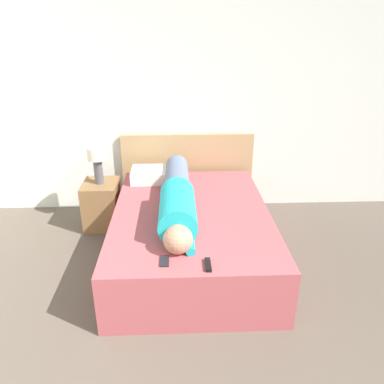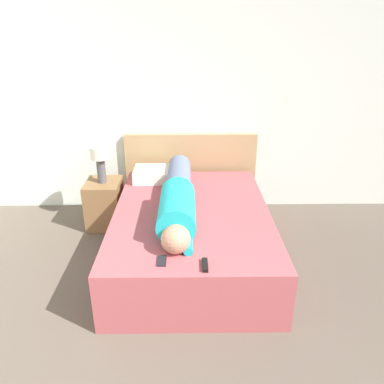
{
  "view_description": "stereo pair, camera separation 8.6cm",
  "coord_description": "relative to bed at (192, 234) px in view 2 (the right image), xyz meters",
  "views": [
    {
      "loc": [
        -0.05,
        -0.55,
        2.02
      ],
      "look_at": [
        0.07,
        2.36,
        0.74
      ],
      "focal_mm": 35.0,
      "sensor_mm": 36.0,
      "label": 1
    },
    {
      "loc": [
        0.04,
        -0.56,
        2.02
      ],
      "look_at": [
        0.07,
        2.36,
        0.74
      ],
      "focal_mm": 35.0,
      "sensor_mm": 36.0,
      "label": 2
    }
  ],
  "objects": [
    {
      "name": "tv_remote",
      "position": [
        0.08,
        -0.88,
        0.26
      ],
      "size": [
        0.04,
        0.15,
        0.02
      ],
      "color": "black",
      "rests_on": "bed"
    },
    {
      "name": "cell_phone",
      "position": [
        -0.22,
        -0.81,
        0.25
      ],
      "size": [
        0.06,
        0.13,
        0.01
      ],
      "color": "black",
      "rests_on": "bed"
    },
    {
      "name": "wall_back",
      "position": [
        -0.07,
        1.17,
        1.05
      ],
      "size": [
        6.29,
        0.06,
        2.6
      ],
      "color": "silver",
      "rests_on": "ground_plane"
    },
    {
      "name": "person_lying",
      "position": [
        -0.13,
        -0.03,
        0.38
      ],
      "size": [
        0.31,
        1.69,
        0.31
      ],
      "color": "tan",
      "rests_on": "bed"
    },
    {
      "name": "nightstand",
      "position": [
        -0.95,
        0.66,
        0.01
      ],
      "size": [
        0.37,
        0.43,
        0.51
      ],
      "color": "brown",
      "rests_on": "ground_plane"
    },
    {
      "name": "bed",
      "position": [
        0.0,
        0.0,
        0.0
      ],
      "size": [
        1.41,
        2.0,
        0.49
      ],
      "color": "#A84C51",
      "rests_on": "ground_plane"
    },
    {
      "name": "pillow_near_headboard",
      "position": [
        -0.33,
        0.76,
        0.31
      ],
      "size": [
        0.57,
        0.35,
        0.13
      ],
      "color": "silver",
      "rests_on": "bed"
    },
    {
      "name": "table_lamp",
      "position": [
        -0.95,
        0.66,
        0.53
      ],
      "size": [
        0.2,
        0.2,
        0.4
      ],
      "color": "#4C4C51",
      "rests_on": "nightstand"
    },
    {
      "name": "headboard",
      "position": [
        0.0,
        1.1,
        0.21
      ],
      "size": [
        1.53,
        0.04,
        0.91
      ],
      "color": "tan",
      "rests_on": "ground_plane"
    }
  ]
}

